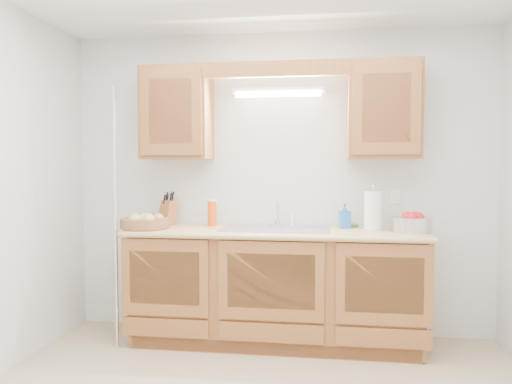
% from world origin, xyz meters
% --- Properties ---
extents(room, '(3.52, 3.50, 2.50)m').
position_xyz_m(room, '(0.00, 0.00, 1.25)').
color(room, tan).
rests_on(room, ground).
extents(base_cabinets, '(2.20, 0.60, 0.86)m').
position_xyz_m(base_cabinets, '(0.00, 1.20, 0.44)').
color(base_cabinets, '#A66430').
rests_on(base_cabinets, ground).
extents(countertop, '(2.30, 0.63, 0.04)m').
position_xyz_m(countertop, '(0.00, 1.19, 0.88)').
color(countertop, tan).
rests_on(countertop, base_cabinets).
extents(upper_cabinet_left, '(0.55, 0.33, 0.75)m').
position_xyz_m(upper_cabinet_left, '(-0.83, 1.33, 1.83)').
color(upper_cabinet_left, '#A66430').
rests_on(upper_cabinet_left, room).
extents(upper_cabinet_right, '(0.55, 0.33, 0.75)m').
position_xyz_m(upper_cabinet_right, '(0.83, 1.33, 1.83)').
color(upper_cabinet_right, '#A66430').
rests_on(upper_cabinet_right, room).
extents(valance, '(2.20, 0.05, 0.12)m').
position_xyz_m(valance, '(0.00, 1.19, 2.14)').
color(valance, '#A66430').
rests_on(valance, room).
extents(fluorescent_fixture, '(0.76, 0.08, 0.08)m').
position_xyz_m(fluorescent_fixture, '(0.00, 1.42, 2.00)').
color(fluorescent_fixture, white).
rests_on(fluorescent_fixture, room).
extents(sink, '(0.84, 0.46, 0.36)m').
position_xyz_m(sink, '(0.00, 1.21, 0.83)').
color(sink, '#9E9EA3').
rests_on(sink, countertop).
extents(wire_shelf_pole, '(0.03, 0.03, 2.00)m').
position_xyz_m(wire_shelf_pole, '(-1.20, 0.94, 1.00)').
color(wire_shelf_pole, silver).
rests_on(wire_shelf_pole, ground).
extents(outlet_plate, '(0.08, 0.01, 0.12)m').
position_xyz_m(outlet_plate, '(0.95, 1.49, 1.15)').
color(outlet_plate, white).
rests_on(outlet_plate, room).
extents(fruit_basket, '(0.46, 0.46, 0.12)m').
position_xyz_m(fruit_basket, '(-1.03, 1.10, 0.95)').
color(fruit_basket, '#8D6039').
rests_on(fruit_basket, countertop).
extents(knife_block, '(0.15, 0.19, 0.29)m').
position_xyz_m(knife_block, '(-0.93, 1.38, 1.00)').
color(knife_block, '#A66430').
rests_on(knife_block, countertop).
extents(orange_canister, '(0.08, 0.08, 0.22)m').
position_xyz_m(orange_canister, '(-0.54, 1.34, 1.01)').
color(orange_canister, '#ED4E0D').
rests_on(orange_canister, countertop).
extents(soap_bottle, '(0.10, 0.11, 0.20)m').
position_xyz_m(soap_bottle, '(0.54, 1.36, 1.00)').
color(soap_bottle, blue).
rests_on(soap_bottle, countertop).
extents(sponge, '(0.13, 0.11, 0.02)m').
position_xyz_m(sponge, '(0.59, 1.44, 0.91)').
color(sponge, '#CC333F').
rests_on(sponge, countertop).
extents(paper_towel, '(0.18, 0.18, 0.35)m').
position_xyz_m(paper_towel, '(0.75, 1.26, 1.05)').
color(paper_towel, silver).
rests_on(paper_towel, countertop).
extents(apple_bowl, '(0.36, 0.36, 0.15)m').
position_xyz_m(apple_bowl, '(1.03, 1.17, 0.97)').
color(apple_bowl, silver).
rests_on(apple_bowl, countertop).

